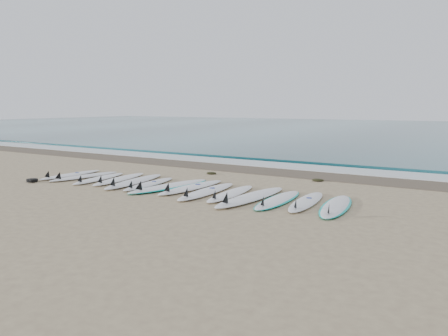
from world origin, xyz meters
The scene contains 22 objects.
ground centered at (0.00, 0.00, 0.00)m, with size 120.00×120.00×0.00m, color tan.
ocean centered at (0.00, 32.50, 0.01)m, with size 120.00×55.00×0.03m, color #1E575F.
wet_sand_band centered at (0.00, 4.10, 0.01)m, with size 120.00×1.80×0.01m, color brown.
foam_band centered at (0.00, 5.50, 0.02)m, with size 120.00×1.40×0.04m, color silver.
wave_crest centered at (0.00, 7.00, 0.05)m, with size 120.00×1.00×0.10m, color #1E575F.
surfboard_0 centered at (-4.22, -0.19, 0.05)m, with size 0.49×2.32×0.30m.
surfboard_1 centered at (-3.60, -0.18, 0.05)m, with size 0.78×2.43×0.31m.
surfboard_2 centered at (-2.89, -0.22, 0.05)m, with size 0.86×2.35×0.29m.
surfboard_3 centered at (-2.29, 0.01, 0.05)m, with size 0.92×2.51×0.31m.
surfboard_4 centered at (-1.61, -0.08, 0.06)m, with size 1.02×2.81×0.35m.
surfboard_5 centered at (-1.00, -0.13, 0.05)m, with size 0.75×2.34×0.29m.
surfboard_6 centered at (-0.30, -0.09, 0.05)m, with size 1.11×2.85×0.35m.
surfboard_7 centered at (0.31, 0.06, 0.06)m, with size 0.68×2.63×0.33m.
surfboard_8 centered at (0.98, -0.19, 0.06)m, with size 0.70×2.65×0.34m.
surfboard_9 centered at (1.64, -0.09, 0.05)m, with size 0.70×2.42×0.30m.
surfboard_10 centered at (2.27, -0.23, 0.06)m, with size 0.78×2.94×0.37m.
surfboard_11 centered at (2.93, -0.10, 0.05)m, with size 0.69×2.42×0.30m.
surfboard_12 centered at (3.57, 0.03, 0.05)m, with size 0.74×2.40×0.30m.
surfboard_13 centered at (4.28, -0.02, 0.05)m, with size 0.92×2.48×0.31m.
seaweed_near centered at (-0.65, 2.54, 0.03)m, with size 0.34×0.27×0.07m, color black.
seaweed_far centered at (2.76, 3.07, 0.04)m, with size 0.36×0.28×0.07m, color black.
leash_coil centered at (-4.29, -1.44, 0.05)m, with size 0.46×0.36×0.11m.
Camera 1 is at (7.09, -9.17, 2.21)m, focal length 35.00 mm.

